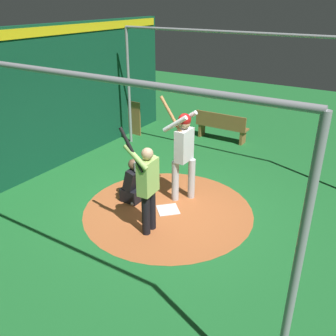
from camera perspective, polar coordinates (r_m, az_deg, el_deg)
The scene contains 11 objects.
ground_plane at distance 7.52m, azimuth -0.00°, elevation -6.57°, with size 25.65×25.65×0.00m, color #1E6B2D.
dirt_circle at distance 7.52m, azimuth -0.00°, elevation -6.55°, with size 3.43×3.43×0.01m, color #B76033.
home_plate at distance 7.52m, azimuth -0.00°, elevation -6.49°, with size 0.42×0.42×0.01m, color white.
batter at distance 7.44m, azimuth 2.42°, elevation 3.11°, with size 0.68×0.49×2.21m.
catcher at distance 7.71m, azimuth -5.31°, elevation -2.59°, with size 0.58×0.40×0.97m.
visitor at distance 6.43m, azimuth -3.20°, elevation -2.63°, with size 0.55×0.51×2.03m.
back_wall at distance 9.16m, azimuth -19.85°, elevation 9.49°, with size 0.23×9.65×3.40m.
cage_frame at distance 6.62m, azimuth -0.00°, elevation 10.56°, with size 6.13×5.54×3.26m.
bat_rack at distance 11.59m, azimuth -5.47°, elevation 7.63°, with size 0.58×0.16×1.05m.
bench at distance 11.13m, azimuth 8.29°, elevation 6.45°, with size 1.59×0.36×0.85m.
baseball_0 at distance 7.68m, azimuth -5.55°, elevation -5.58°, with size 0.07×0.07×0.07m, color white.
Camera 1 is at (3.41, -5.42, 3.95)m, focal length 39.21 mm.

